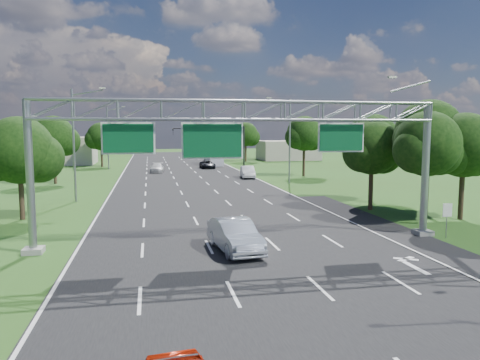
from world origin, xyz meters
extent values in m
plane|color=#294C16|center=(0.00, 30.00, 0.00)|extent=(220.00, 220.00, 0.00)
cube|color=black|center=(0.00, 30.00, 0.00)|extent=(18.00, 180.00, 0.02)
cube|color=black|center=(10.20, 14.00, 0.00)|extent=(3.00, 30.00, 0.02)
cube|color=gray|center=(11.50, 12.00, 0.15)|extent=(1.00, 1.00, 0.30)
cylinder|color=gray|center=(11.50, 12.00, 4.00)|extent=(0.44, 0.44, 8.00)
cube|color=gray|center=(-11.00, 12.00, 0.15)|extent=(1.00, 1.00, 0.30)
cylinder|color=gray|center=(-11.00, 12.00, 4.00)|extent=(0.40, 0.40, 8.00)
cylinder|color=gray|center=(10.30, 12.00, 9.00)|extent=(2.54, 0.12, 0.79)
cube|color=beige|center=(9.10, 12.00, 9.50)|extent=(0.50, 0.22, 0.12)
cube|color=white|center=(-6.00, 11.98, 6.00)|extent=(2.80, 0.05, 1.70)
cube|color=#094926|center=(-6.00, 11.92, 6.00)|extent=(2.62, 0.05, 1.52)
cube|color=white|center=(-1.50, 11.98, 5.85)|extent=(3.40, 0.05, 2.00)
cube|color=#094926|center=(-1.50, 11.92, 5.85)|extent=(3.22, 0.05, 1.82)
cube|color=white|center=(6.00, 11.98, 6.00)|extent=(2.80, 0.05, 1.70)
cube|color=#094926|center=(6.00, 11.92, 6.00)|extent=(2.62, 0.05, 1.52)
cylinder|color=gray|center=(12.40, 11.00, 1.00)|extent=(0.06, 0.06, 2.00)
cube|color=white|center=(12.40, 10.97, 1.70)|extent=(0.60, 0.04, 0.80)
cylinder|color=black|center=(11.00, 65.00, 3.50)|extent=(0.24, 0.24, 7.00)
cylinder|color=black|center=(5.00, 65.00, 6.60)|extent=(12.00, 0.18, 0.18)
imported|color=black|center=(-1.00, 65.00, 6.05)|extent=(0.18, 0.22, 1.10)
imported|color=black|center=(4.00, 65.00, 6.05)|extent=(0.18, 0.22, 1.10)
imported|color=black|center=(9.00, 65.00, 6.05)|extent=(0.18, 0.22, 1.10)
cylinder|color=gray|center=(-11.50, 30.00, 5.00)|extent=(0.20, 0.20, 10.00)
cylinder|color=gray|center=(-10.20, 30.00, 9.70)|extent=(2.78, 0.12, 0.60)
cube|color=beige|center=(-8.90, 30.00, 10.10)|extent=(0.55, 0.22, 0.12)
cylinder|color=gray|center=(-11.50, 65.00, 5.00)|extent=(0.20, 0.20, 10.00)
cylinder|color=gray|center=(-10.20, 65.00, 9.70)|extent=(2.78, 0.12, 0.60)
cube|color=beige|center=(-8.90, 65.00, 10.10)|extent=(0.55, 0.22, 0.12)
cylinder|color=gray|center=(11.50, 40.00, 5.00)|extent=(0.20, 0.20, 10.00)
cylinder|color=gray|center=(10.20, 40.00, 9.70)|extent=(2.78, 0.12, 0.60)
cube|color=beige|center=(8.90, 40.00, 10.10)|extent=(0.55, 0.22, 0.12)
cylinder|color=#2D2116|center=(13.50, 15.00, 1.87)|extent=(0.36, 0.36, 3.74)
sphere|color=black|center=(13.50, 15.00, 5.50)|extent=(4.40, 4.40, 4.40)
sphere|color=black|center=(14.60, 15.40, 4.95)|extent=(3.30, 3.30, 3.30)
sphere|color=black|center=(12.51, 14.70, 5.06)|extent=(3.08, 3.08, 3.08)
cylinder|color=#2D2116|center=(15.50, 18.00, 2.09)|extent=(0.36, 0.36, 4.18)
sphere|color=black|center=(15.50, 18.00, 6.18)|extent=(5.00, 5.00, 5.00)
sphere|color=black|center=(16.75, 18.40, 5.55)|extent=(3.75, 3.75, 3.75)
sphere|color=black|center=(14.38, 17.70, 5.68)|extent=(3.50, 3.50, 3.50)
cylinder|color=#2D2116|center=(12.50, 21.00, 1.65)|extent=(0.36, 0.36, 3.30)
sphere|color=black|center=(12.50, 21.00, 5.06)|extent=(4.40, 4.40, 4.40)
sphere|color=black|center=(13.60, 21.40, 4.51)|extent=(3.30, 3.30, 3.30)
sphere|color=black|center=(11.51, 20.70, 4.62)|extent=(3.08, 3.08, 3.08)
cylinder|color=#2D2116|center=(17.00, 16.00, 1.76)|extent=(0.36, 0.36, 3.52)
sphere|color=black|center=(17.00, 16.00, 5.36)|extent=(4.60, 4.60, 4.60)
sphere|color=black|center=(18.15, 16.40, 4.79)|extent=(3.45, 3.45, 3.45)
sphere|color=black|center=(15.96, 15.70, 4.90)|extent=(3.22, 3.22, 3.22)
cylinder|color=#2D2116|center=(14.50, 25.00, 1.76)|extent=(0.36, 0.36, 3.52)
sphere|color=black|center=(14.50, 25.00, 5.44)|extent=(4.80, 4.80, 4.80)
sphere|color=black|center=(15.70, 25.40, 4.84)|extent=(3.60, 3.60, 3.60)
sphere|color=black|center=(13.42, 24.70, 4.96)|extent=(3.36, 3.36, 3.36)
cylinder|color=#2D2116|center=(-14.00, 22.00, 1.54)|extent=(0.36, 0.36, 3.08)
sphere|color=black|center=(-14.00, 22.00, 5.00)|extent=(4.80, 4.80, 4.80)
sphere|color=black|center=(-12.80, 22.40, 4.40)|extent=(3.60, 3.60, 3.60)
sphere|color=black|center=(-15.08, 21.70, 4.52)|extent=(3.36, 3.36, 3.36)
cylinder|color=#2D2116|center=(-16.00, 45.00, 1.87)|extent=(0.36, 0.36, 3.74)
sphere|color=black|center=(-16.00, 45.00, 5.66)|extent=(4.80, 4.80, 4.80)
sphere|color=black|center=(-14.80, 45.40, 5.06)|extent=(3.60, 3.60, 3.60)
sphere|color=black|center=(-17.08, 44.70, 5.18)|extent=(3.36, 3.36, 3.36)
cylinder|color=#2D2116|center=(-13.00, 70.00, 1.65)|extent=(0.36, 0.36, 3.30)
sphere|color=black|center=(-13.00, 70.00, 5.22)|extent=(4.80, 4.80, 4.80)
sphere|color=black|center=(-11.80, 70.40, 4.62)|extent=(3.60, 3.60, 3.60)
sphere|color=black|center=(-14.08, 69.70, 4.74)|extent=(3.36, 3.36, 3.36)
cylinder|color=#2D2116|center=(16.00, 48.00, 1.98)|extent=(0.36, 0.36, 3.96)
sphere|color=black|center=(16.00, 48.00, 5.88)|extent=(4.80, 4.80, 4.80)
sphere|color=black|center=(17.20, 48.40, 5.28)|extent=(3.60, 3.60, 3.60)
sphere|color=black|center=(14.92, 47.70, 5.40)|extent=(3.36, 3.36, 3.36)
cylinder|color=#2D2116|center=(14.00, 78.00, 1.76)|extent=(0.36, 0.36, 3.52)
sphere|color=black|center=(14.00, 78.00, 5.44)|extent=(4.80, 4.80, 4.80)
sphere|color=black|center=(15.20, 78.40, 4.84)|extent=(3.60, 3.60, 3.60)
sphere|color=black|center=(12.92, 77.70, 4.96)|extent=(3.36, 3.36, 3.36)
cube|color=#ACA490|center=(-22.00, 78.00, 2.50)|extent=(14.00, 10.00, 5.00)
cube|color=#ACA490|center=(24.00, 82.00, 2.00)|extent=(12.00, 9.00, 4.00)
imported|color=silver|center=(-0.54, 10.45, 0.86)|extent=(2.44, 5.38, 1.71)
imported|color=#B9B9B9|center=(-3.85, 57.78, 0.67)|extent=(2.23, 4.77, 1.35)
imported|color=black|center=(4.48, 63.28, 0.66)|extent=(2.33, 4.79, 1.31)
imported|color=white|center=(7.90, 47.17, 0.78)|extent=(2.13, 4.88, 1.56)
cube|color=silver|center=(6.53, 71.86, 1.73)|extent=(2.51, 6.28, 3.14)
cube|color=silver|center=(6.53, 67.47, 1.15)|extent=(2.41, 2.30, 2.30)
cylinder|color=black|center=(5.38, 67.68, 0.52)|extent=(0.37, 1.05, 1.05)
cylinder|color=black|center=(7.68, 67.68, 0.52)|extent=(0.37, 1.05, 1.05)
cylinder|color=black|center=(5.38, 73.96, 0.52)|extent=(0.37, 1.05, 1.05)
cylinder|color=black|center=(7.68, 73.96, 0.52)|extent=(0.37, 1.05, 1.05)
camera|label=1|loc=(-4.92, -13.56, 6.49)|focal=35.00mm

